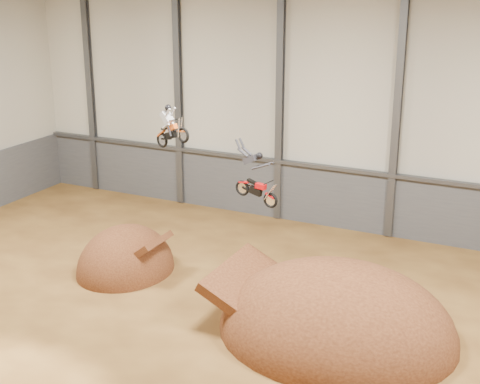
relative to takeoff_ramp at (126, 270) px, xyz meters
The scene contains 12 objects.
floor 8.55m from the takeoff_ramp, 33.05° to the right, with size 40.00×40.00×0.00m, color #543516.
back_wall 14.39m from the takeoff_ramp, 55.25° to the left, with size 40.00×0.10×14.00m, color beige.
lower_band_back 12.62m from the takeoff_ramp, 54.99° to the left, with size 39.80×0.18×3.50m, color #4D4F54.
steel_rail 12.87m from the takeoff_ramp, 54.59° to the left, with size 39.80×0.35×0.20m, color #47494F.
steel_column_0 15.55m from the takeoff_ramp, 133.14° to the left, with size 0.40×0.36×13.90m, color #47494F.
steel_column_1 12.64m from the takeoff_ramp, 105.61° to the left, with size 0.40×0.36×13.90m, color #47494F.
steel_column_2 12.90m from the takeoff_ramp, 69.27° to the left, with size 0.40×0.36×13.90m, color #47494F.
steel_column_3 16.19m from the takeoff_ramp, 43.98° to the left, with size 0.40×0.36×13.90m, color #47494F.
takeoff_ramp is the anchor object (origin of this frame).
landing_ramp 11.27m from the takeoff_ramp, ahead, with size 9.71×8.59×5.60m, color #3F1E0F.
fmx_rider_a 8.76m from the takeoff_ramp, 15.71° to the right, with size 2.07×0.79×1.87m, color #DF5A19, non-canonical shape.
fmx_rider_b 8.89m from the takeoff_ramp, ahead, with size 2.88×0.82×2.47m, color #BD090D, non-canonical shape.
Camera 1 is at (10.99, -19.96, 13.81)m, focal length 50.00 mm.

